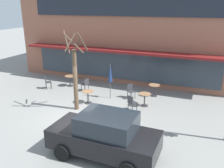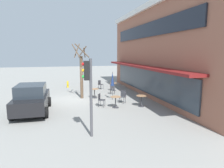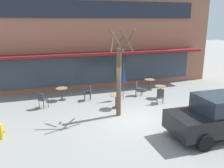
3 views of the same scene
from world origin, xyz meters
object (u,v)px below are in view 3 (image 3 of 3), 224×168
at_px(patio_umbrella_green_folded, 123,74).
at_px(parked_sedan, 219,116).
at_px(cafe_table_mid_patio, 160,90).
at_px(cafe_chair_1, 89,92).
at_px(fire_hydrant, 0,131).
at_px(cafe_table_by_tree, 62,92).
at_px(cafe_table_streetside, 149,83).
at_px(cafe_chair_3, 138,88).
at_px(cafe_table_near_wall, 116,99).
at_px(cafe_chair_2, 42,99).
at_px(cafe_chair_0, 160,95).
at_px(street_tree, 119,76).

height_order(patio_umbrella_green_folded, parked_sedan, patio_umbrella_green_folded).
height_order(cafe_table_mid_patio, cafe_chair_1, cafe_chair_1).
xyz_separation_m(cafe_table_mid_patio, fire_hydrant, (-8.84, -2.79, -0.16)).
distance_m(cafe_table_by_tree, parked_sedan, 8.79).
relative_size(cafe_table_streetside, cafe_chair_3, 0.85).
distance_m(cafe_table_near_wall, cafe_table_streetside, 4.29).
xyz_separation_m(cafe_table_near_wall, cafe_chair_2, (-3.86, 1.23, 0.01)).
bearing_deg(cafe_table_near_wall, cafe_chair_0, -0.80).
bearing_deg(cafe_chair_1, patio_umbrella_green_folded, -14.59).
bearing_deg(patio_umbrella_green_folded, street_tree, -115.55).
distance_m(cafe_chair_1, cafe_chair_2, 2.78).
relative_size(cafe_table_near_wall, cafe_table_streetside, 1.00).
bearing_deg(cafe_chair_1, cafe_chair_3, -1.09).
xyz_separation_m(cafe_chair_1, parked_sedan, (4.17, -6.16, 0.35)).
height_order(cafe_chair_2, street_tree, street_tree).
xyz_separation_m(cafe_table_streetside, cafe_table_mid_patio, (-0.15, -1.78, 0.00)).
bearing_deg(cafe_chair_2, cafe_chair_1, 11.79).
height_order(cafe_table_near_wall, patio_umbrella_green_folded, patio_umbrella_green_folded).
height_order(cafe_chair_1, fire_hydrant, cafe_chair_1).
distance_m(cafe_chair_1, parked_sedan, 7.45).
xyz_separation_m(cafe_table_streetside, cafe_chair_3, (-1.28, -0.92, 0.01)).
bearing_deg(cafe_chair_2, cafe_chair_0, -10.90).
bearing_deg(cafe_table_streetside, cafe_table_mid_patio, -94.74).
height_order(cafe_table_by_tree, parked_sedan, parked_sedan).
relative_size(cafe_table_streetside, cafe_chair_0, 0.85).
bearing_deg(cafe_chair_3, cafe_table_near_wall, -140.33).
relative_size(cafe_table_mid_patio, parked_sedan, 0.18).
height_order(cafe_table_near_wall, cafe_table_streetside, same).
relative_size(street_tree, fire_hydrant, 6.18).
height_order(cafe_table_by_tree, patio_umbrella_green_folded, patio_umbrella_green_folded).
relative_size(cafe_table_by_tree, fire_hydrant, 1.08).
xyz_separation_m(cafe_chair_0, parked_sedan, (0.31, -4.32, 0.35)).
bearing_deg(cafe_table_mid_patio, cafe_chair_1, 167.98).
relative_size(cafe_table_by_tree, cafe_chair_2, 0.85).
bearing_deg(cafe_chair_0, fire_hydrant, -167.29).
relative_size(cafe_chair_0, fire_hydrant, 1.26).
bearing_deg(cafe_chair_0, cafe_table_by_tree, 156.47).
relative_size(cafe_table_by_tree, patio_umbrella_green_folded, 0.35).
bearing_deg(patio_umbrella_green_folded, cafe_chair_1, 165.41).
bearing_deg(cafe_table_near_wall, cafe_chair_2, 162.30).
xyz_separation_m(cafe_table_near_wall, parked_sedan, (3.04, -4.36, 0.36)).
bearing_deg(cafe_table_streetside, cafe_chair_1, -169.26).
relative_size(cafe_chair_2, fire_hydrant, 1.26).
relative_size(parked_sedan, street_tree, 0.97).
bearing_deg(cafe_chair_3, cafe_table_streetside, 35.63).
height_order(street_tree, fire_hydrant, street_tree).
distance_m(cafe_table_mid_patio, cafe_chair_3, 1.42).
distance_m(cafe_chair_1, fire_hydrant, 5.83).
bearing_deg(patio_umbrella_green_folded, cafe_table_streetside, 29.37).
height_order(cafe_table_near_wall, street_tree, street_tree).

